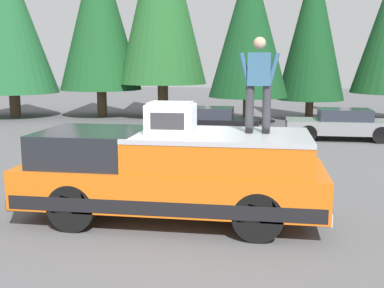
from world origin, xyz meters
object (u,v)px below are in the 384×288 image
Objects in this scene: person_on_truck_bed at (259,82)px; parked_car_grey at (342,124)px; pickup_truck at (172,174)px; compressor_unit at (171,118)px; parked_car_black at (207,122)px.

person_on_truck_bed is 10.43m from parked_car_grey.
person_on_truck_bed reaches higher than pickup_truck.
pickup_truck is 2.28m from person_on_truck_bed.
pickup_truck is at bearing 5.53° from compressor_unit.
parked_car_grey is at bearing -88.25° from parked_car_black.
person_on_truck_bed is 10.04m from parked_car_black.
compressor_unit is at bearing -174.47° from pickup_truck.
person_on_truck_bed is at bearing -76.73° from compressor_unit.
parked_car_grey is at bearing -17.26° from person_on_truck_bed.
compressor_unit is 11.20m from parked_car_grey.
person_on_truck_bed is (0.19, -1.54, 1.68)m from pickup_truck.
pickup_truck is 10.97m from parked_car_grey.
compressor_unit is (-0.17, -0.02, 1.05)m from pickup_truck.
pickup_truck is 6.60× the size of compressor_unit.
compressor_unit is at bearing 103.27° from person_on_truck_bed.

